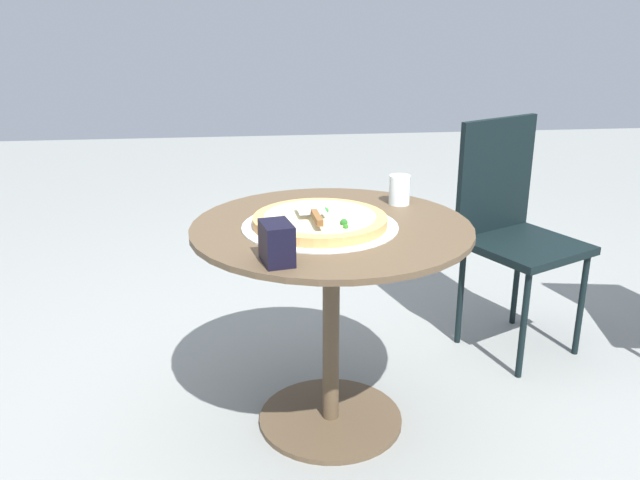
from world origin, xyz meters
name	(u,v)px	position (x,y,z in m)	size (l,w,h in m)	color
ground_plane	(330,421)	(0.00, 0.00, 0.00)	(10.00, 10.00, 0.00)	gray
patio_table	(331,282)	(0.00, 0.00, 0.50)	(0.84, 0.84, 0.68)	brown
pizza_on_tray	(320,221)	(-0.01, 0.04, 0.70)	(0.46, 0.46, 0.05)	silver
pizza_server	(314,213)	(-0.06, 0.06, 0.74)	(0.21, 0.09, 0.02)	silver
drinking_cup	(399,190)	(0.20, -0.25, 0.73)	(0.07, 0.07, 0.10)	silver
napkin_dispenser	(277,243)	(-0.29, 0.18, 0.73)	(0.11, 0.07, 0.11)	black
patio_chair_far	(512,221)	(0.49, -0.76, 0.51)	(0.51, 0.51, 0.89)	black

